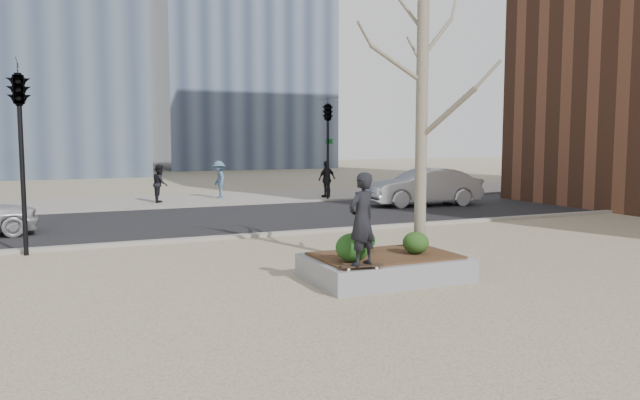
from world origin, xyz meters
name	(u,v)px	position (x,y,z in m)	size (l,w,h in m)	color
ground	(339,284)	(0.00, 0.00, 0.00)	(120.00, 120.00, 0.00)	tan
street	(210,220)	(0.00, 10.00, 0.01)	(60.00, 8.00, 0.02)	black
far_sidewalk	(170,201)	(0.00, 17.00, 0.01)	(60.00, 6.00, 0.02)	gray
planter	(385,268)	(1.00, 0.00, 0.23)	(3.00, 2.00, 0.45)	gray
planter_mulch	(385,255)	(1.00, 0.00, 0.47)	(2.70, 1.70, 0.04)	#382314
sycamore_tree	(422,87)	(2.00, 0.30, 3.79)	(2.80, 2.80, 6.60)	gray
shrub_left	(352,248)	(0.09, -0.39, 0.76)	(0.62, 0.62, 0.53)	#1A3D13
shrub_middle	(362,240)	(0.74, 0.47, 0.72)	(0.55, 0.55, 0.47)	#103512
shrub_right	(416,243)	(1.59, -0.18, 0.71)	(0.52, 0.52, 0.44)	#173912
skateboard	(362,267)	(0.02, -0.88, 0.49)	(0.78, 0.20, 0.07)	black
skateboarder	(362,219)	(0.02, -0.88, 1.35)	(0.60, 0.39, 1.64)	black
car_silver	(424,187)	(9.06, 10.82, 0.78)	(1.60, 4.60, 1.52)	#A6A8AE
car_third	(562,181)	(17.54, 11.87, 0.70)	(1.91, 4.70, 1.36)	slate
pedestrian_a	(160,183)	(-0.52, 16.41, 0.83)	(0.78, 0.61, 1.61)	black
pedestrian_b	(219,180)	(2.24, 17.17, 0.87)	(1.09, 0.63, 1.69)	#46627F
pedestrian_c	(327,179)	(6.90, 15.57, 0.86)	(0.98, 0.41, 1.68)	black
traffic_light_near	(22,160)	(-5.50, 5.60, 2.25)	(0.60, 2.48, 4.50)	black
traffic_light_far	(328,149)	(6.50, 14.60, 2.25)	(0.60, 2.48, 4.50)	black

